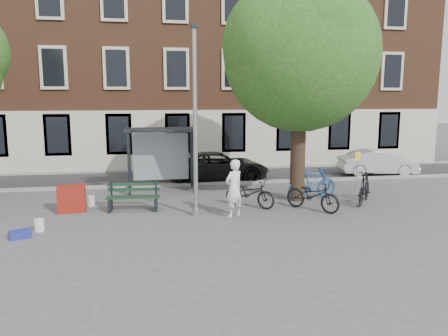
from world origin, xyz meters
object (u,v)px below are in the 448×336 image
bench (133,198)px  car_dark (218,166)px  painter (234,188)px  bike_c (313,195)px  bus_shelter (171,145)px  red_stand (72,199)px  bike_b (312,183)px  lamppost (195,131)px  car_silver (378,163)px  notice_sign (357,164)px  bike_d (364,188)px  bike_a (250,193)px

bench → car_dark: bearing=58.4°
painter → bench: (-3.27, 1.36, -0.52)m
bike_c → car_dark: size_ratio=0.43×
bus_shelter → red_stand: 4.81m
bike_c → red_stand: bike_c is taller
bike_b → bike_c: 1.72m
lamppost → car_silver: 11.69m
notice_sign → bike_b: bearing=-174.4°
bench → car_silver: bearing=28.1°
bus_shelter → painter: bus_shelter is taller
lamppost → bench: bearing=154.2°
lamppost → bench: 3.29m
bench → notice_sign: (9.06, 1.66, 0.72)m
car_silver → bus_shelter: bearing=107.5°
bike_d → red_stand: bike_d is taller
bike_d → bike_a: bearing=35.0°
car_silver → notice_sign: notice_sign is taller
lamppost → notice_sign: 7.66m
car_silver → painter: bearing=133.7°
car_dark → red_stand: size_ratio=5.33×
bike_b → bus_shelter: bearing=55.3°
red_stand → bike_c: bearing=-8.6°
bench → notice_sign: size_ratio=1.12×
bike_d → car_dark: car_dark is taller
lamppost → bike_b: lamppost is taller
bike_d → car_dark: (-4.59, 5.40, 0.09)m
lamppost → car_dark: size_ratio=1.27×
lamppost → car_silver: (9.80, 6.00, -2.15)m
bike_d → bus_shelter: bearing=10.4°
painter → bike_c: painter is taller
bike_c → car_silver: 8.36m
bike_a → lamppost: bearing=152.6°
lamppost → car_silver: size_ratio=1.59×
car_silver → car_dark: bearing=97.2°
bus_shelter → bike_c: (4.64, -4.15, -1.38)m
bike_b → car_dark: size_ratio=0.42×
bus_shelter → bench: bus_shelter is taller
painter → bench: bearing=-55.5°
bike_a → notice_sign: notice_sign is taller
lamppost → painter: lamppost is taller
lamppost → bike_d: 6.68m
car_dark → notice_sign: notice_sign is taller
car_dark → car_silver: car_dark is taller
bike_d → car_dark: bearing=-12.3°
notice_sign → bench: bearing=171.2°
bus_shelter → bike_b: size_ratio=1.40×
bus_shelter → bike_d: (6.88, -3.50, -1.34)m
bike_d → bike_c: bearing=53.4°
lamppost → car_dark: 6.58m
bike_b → notice_sign: (2.37, 1.09, 0.53)m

